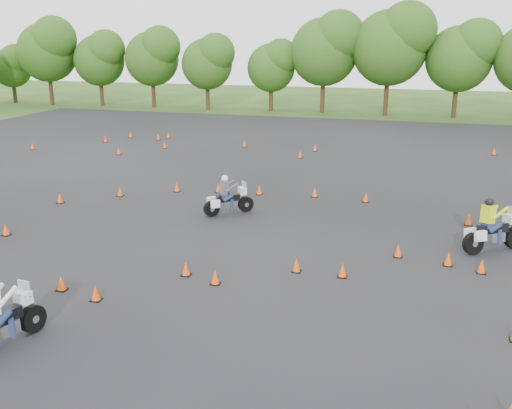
# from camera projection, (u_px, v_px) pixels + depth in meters

# --- Properties ---
(ground) EXTENTS (140.00, 140.00, 0.00)m
(ground) POSITION_uv_depth(u_px,v_px,m) (223.00, 273.00, 18.60)
(ground) COLOR #2D5119
(ground) RESTS_ON ground
(asphalt_pad) EXTENTS (62.00, 62.00, 0.00)m
(asphalt_pad) POSITION_uv_depth(u_px,v_px,m) (269.00, 219.00, 24.13)
(asphalt_pad) COLOR black
(asphalt_pad) RESTS_ON ground
(treeline) EXTENTS (86.81, 32.56, 10.99)m
(treeline) POSITION_uv_depth(u_px,v_px,m) (385.00, 70.00, 48.92)
(treeline) COLOR #294E16
(treeline) RESTS_ON ground
(traffic_cones) EXTENTS (36.02, 33.47, 0.45)m
(traffic_cones) POSITION_uv_depth(u_px,v_px,m) (243.00, 212.00, 24.23)
(traffic_cones) COLOR #EF490A
(traffic_cones) RESTS_ON asphalt_pad
(rider_grey) EXTENTS (2.19, 2.04, 1.77)m
(rider_grey) POSITION_uv_depth(u_px,v_px,m) (229.00, 194.00, 24.51)
(rider_grey) COLOR #46494F
(rider_grey) RESTS_ON ground
(rider_yellow) EXTENTS (2.55, 2.11, 1.98)m
(rider_yellow) POSITION_uv_depth(u_px,v_px,m) (497.00, 225.00, 20.19)
(rider_yellow) COLOR #BDCC12
(rider_yellow) RESTS_ON ground
(rider_white) EXTENTS (1.23, 2.56, 1.90)m
(rider_white) POSITION_uv_depth(u_px,v_px,m) (3.00, 313.00, 13.93)
(rider_white) COLOR white
(rider_white) RESTS_ON ground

